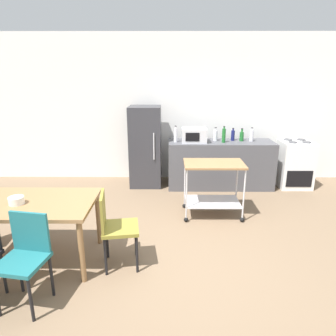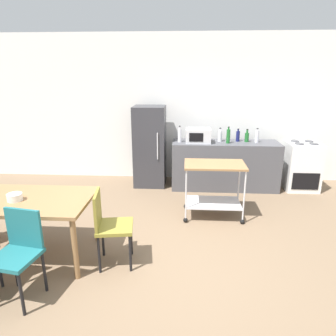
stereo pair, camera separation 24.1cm
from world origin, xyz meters
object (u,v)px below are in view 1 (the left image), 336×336
(chair_teal, at_px, (25,254))
(bottle_wine, at_px, (252,135))
(dining_table, at_px, (28,208))
(microwave, at_px, (194,135))
(bottle_sesame_oil, at_px, (242,136))
(fruit_bowl, at_px, (16,200))
(bottle_vinegar, at_px, (233,135))
(bottle_hot_sauce, at_px, (176,135))
(bottle_sparkling_water, at_px, (224,135))
(kitchen_cart, at_px, (213,180))
(refrigerator, at_px, (146,147))
(bottle_soda, at_px, (215,135))
(stove_oven, at_px, (294,164))
(chair_olive, at_px, (114,225))

(chair_teal, relative_size, bottle_wine, 3.38)
(dining_table, xyz_separation_m, bottle_wine, (3.16, 2.56, 0.34))
(microwave, bearing_deg, bottle_sesame_oil, 6.93)
(microwave, bearing_deg, fruit_bowl, -130.15)
(bottle_vinegar, xyz_separation_m, bottle_sesame_oil, (0.16, -0.03, -0.01))
(chair_teal, bearing_deg, bottle_hot_sauce, 75.16)
(bottle_vinegar, height_order, fruit_bowl, bottle_vinegar)
(bottle_sparkling_water, xyz_separation_m, fruit_bowl, (-2.70, -2.51, -0.24))
(bottle_vinegar, bearing_deg, kitchen_cart, -111.54)
(chair_teal, xyz_separation_m, kitchen_cart, (2.01, 1.93, 0.05))
(chair_teal, distance_m, bottle_hot_sauce, 3.53)
(microwave, bearing_deg, kitchen_cart, -80.29)
(chair_teal, xyz_separation_m, microwave, (1.80, 3.17, 0.51))
(refrigerator, relative_size, kitchen_cart, 1.70)
(bottle_soda, xyz_separation_m, bottle_sesame_oil, (0.50, -0.00, -0.01))
(stove_oven, xyz_separation_m, microwave, (-1.98, -0.07, 0.58))
(bottle_sparkling_water, height_order, bottle_sesame_oil, bottle_sparkling_water)
(bottle_hot_sauce, xyz_separation_m, bottle_sesame_oil, (1.26, 0.11, -0.04))
(chair_teal, bearing_deg, bottle_vinegar, 62.11)
(bottle_soda, bearing_deg, bottle_wine, -3.21)
(chair_teal, height_order, chair_olive, same)
(bottle_vinegar, relative_size, bottle_sesame_oil, 1.01)
(dining_table, height_order, chair_olive, chair_olive)
(dining_table, height_order, microwave, microwave)
(stove_oven, height_order, bottle_sesame_oil, bottle_sesame_oil)
(kitchen_cart, xyz_separation_m, bottle_wine, (0.89, 1.32, 0.44))
(bottle_soda, bearing_deg, chair_olive, -118.93)
(bottle_wine, height_order, fruit_bowl, bottle_wine)
(refrigerator, bearing_deg, bottle_soda, -1.73)
(chair_teal, relative_size, bottle_sparkling_water, 2.90)
(stove_oven, height_order, bottle_hot_sauce, bottle_hot_sauce)
(bottle_hot_sauce, distance_m, bottle_sesame_oil, 1.27)
(chair_teal, height_order, microwave, microwave)
(refrigerator, distance_m, bottle_vinegar, 1.70)
(stove_oven, distance_m, bottle_wine, 1.04)
(kitchen_cart, xyz_separation_m, bottle_sesame_oil, (0.71, 1.35, 0.42))
(microwave, relative_size, bottle_wine, 1.75)
(chair_teal, relative_size, bottle_hot_sauce, 2.90)
(chair_olive, height_order, bottle_sesame_oil, bottle_sesame_oil)
(bottle_vinegar, bearing_deg, bottle_soda, -175.97)
(bottle_sparkling_water, xyz_separation_m, bottle_wine, (0.55, 0.11, -0.02))
(microwave, height_order, bottle_wine, bottle_wine)
(chair_teal, bearing_deg, fruit_bowl, 128.58)
(microwave, bearing_deg, stove_oven, 2.15)
(bottle_sparkling_water, distance_m, bottle_wine, 0.56)
(refrigerator, distance_m, bottle_soda, 1.36)
(bottle_soda, distance_m, fruit_bowl, 3.70)
(kitchen_cart, bearing_deg, bottle_soda, 81.38)
(chair_olive, height_order, stove_oven, stove_oven)
(bottle_wine, bearing_deg, chair_olive, -129.24)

